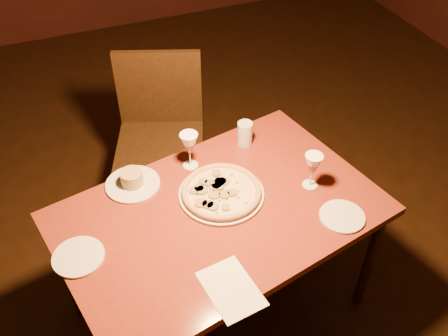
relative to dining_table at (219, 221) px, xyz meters
name	(u,v)px	position (x,y,z in m)	size (l,w,h in m)	color
dining_table	(219,221)	(0.00, 0.00, 0.00)	(1.45, 1.09, 0.70)	maroon
chair_far	(160,132)	(-0.02, 0.81, -0.10)	(0.59, 0.59, 0.95)	black
pizza_plate	(221,192)	(0.04, 0.08, 0.08)	(0.36, 0.36, 0.04)	silver
ramekin_saucer	(132,181)	(-0.29, 0.28, 0.09)	(0.24, 0.24, 0.08)	silver
wine_glass_far	(190,150)	(-0.02, 0.31, 0.15)	(0.08, 0.08, 0.18)	#A44F44
wine_glass_right	(312,171)	(0.42, -0.01, 0.15)	(0.08, 0.08, 0.17)	#A44F44
water_tumbler	(245,134)	(0.27, 0.36, 0.12)	(0.07, 0.07, 0.12)	silver
side_plate_left	(78,257)	(-0.58, -0.02, 0.07)	(0.20, 0.20, 0.01)	silver
side_plate_near	(342,216)	(0.45, -0.22, 0.07)	(0.19, 0.19, 0.01)	silver
menu_card	(231,289)	(-0.10, -0.37, 0.06)	(0.17, 0.25, 0.00)	white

